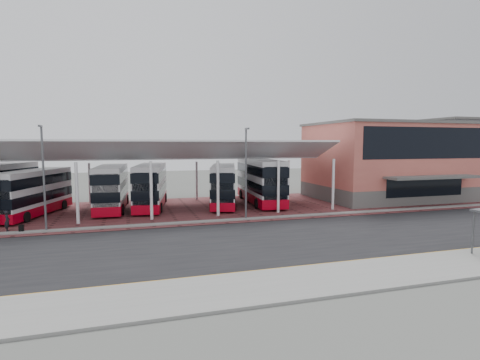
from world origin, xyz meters
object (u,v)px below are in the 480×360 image
Objects in this scene: terminal at (389,161)px; bus_3 at (151,186)px; bus_2 at (112,188)px; bus_4 at (223,185)px; bus_1 at (33,193)px; pedestrian at (7,221)px; bus_5 at (260,181)px.

terminal is 1.64× the size of bus_3.
bus_4 is (11.51, -0.76, -0.06)m from bus_2.
bus_1 is 6.89m from pedestrian.
terminal is at bearing 6.68° from bus_3.
bus_4 is 6.68× the size of pedestrian.
bus_4 is at bearing 178.84° from terminal.
terminal is 21.14m from bus_4.
bus_2 is 3.88m from bus_3.
bus_3 is 13.89m from pedestrian.
bus_2 is at bearing -53.42° from pedestrian.
pedestrian is at bearing -75.67° from bus_1.
terminal is at bearing 14.24° from bus_4.
bus_3 is 0.92× the size of bus_5.
bus_2 is 1.02× the size of bus_4.
bus_2 is 11.54m from bus_4.
bus_3 reaches higher than bus_1.
pedestrian is at bearing -143.15° from bus_4.
bus_5 is (-16.64, 0.76, -2.15)m from terminal.
bus_3 reaches higher than pedestrian.
bus_2 is at bearing 29.15° from bus_1.
bus_5 is (15.87, -0.43, 0.22)m from bus_2.
bus_5 reaches higher than bus_1.
terminal is 28.76m from bus_3.
bus_4 is at bearing -80.18° from pedestrian.
bus_3 reaches higher than bus_2.
bus_4 is (7.64, -0.80, -0.08)m from bus_3.
bus_1 is at bearing -172.79° from bus_5.
terminal is 16.80m from bus_5.
bus_5 is at bearing -83.21° from pedestrian.
pedestrian is (-11.14, -8.17, -1.43)m from bus_3.
bus_1 is 0.93× the size of bus_3.
bus_3 is 1.04× the size of bus_4.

